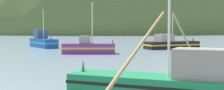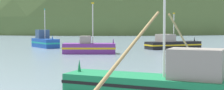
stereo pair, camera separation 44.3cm
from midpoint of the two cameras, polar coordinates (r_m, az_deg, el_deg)
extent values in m
ellipsoid|color=#516B38|center=(190.92, -3.01, 2.32)|extent=(187.61, 150.09, 103.01)
cube|color=#6B2D84|center=(40.35, -4.50, -0.63)|extent=(6.68, 2.37, 1.30)
cube|color=gold|center=(40.35, -4.50, -0.54)|extent=(6.75, 2.40, 0.23)
cone|color=#6B2D84|center=(40.18, -0.17, 0.79)|extent=(0.21, 0.21, 0.70)
cube|color=gray|center=(40.33, -5.22, 0.97)|extent=(1.33, 1.66, 0.95)
cylinder|color=silver|center=(40.22, -3.89, 3.83)|extent=(0.12, 0.12, 4.97)
cube|color=gold|center=(40.33, -3.91, 7.54)|extent=(0.36, 0.04, 0.20)
cube|color=#197A47|center=(16.28, 9.25, -7.28)|extent=(10.55, 5.85, 0.92)
cube|color=black|center=(16.27, 9.26, -7.12)|extent=(10.66, 5.91, 0.17)
cone|color=#197A47|center=(17.89, -5.92, -3.67)|extent=(0.26, 0.26, 0.70)
cube|color=gray|center=(15.82, 14.89, -3.29)|extent=(2.97, 2.53, 1.46)
cylinder|color=silver|center=(16.00, 9.46, 4.60)|extent=(0.12, 0.12, 5.79)
cylinder|color=#997F4C|center=(11.29, 3.46, -0.70)|extent=(2.91, 7.24, 2.99)
cylinder|color=#997F4C|center=(20.86, 12.50, 1.09)|extent=(2.91, 7.24, 2.99)
cube|color=black|center=(49.91, 10.47, -0.01)|extent=(8.98, 6.01, 1.14)
cube|color=gold|center=(49.91, 10.47, 0.06)|extent=(9.07, 6.07, 0.21)
cone|color=black|center=(52.22, 14.14, 1.11)|extent=(0.27, 0.27, 0.70)
cube|color=gray|center=(49.08, 9.12, 1.28)|extent=(3.07, 2.99, 1.13)
cylinder|color=silver|center=(49.87, 10.57, 3.07)|extent=(0.12, 0.12, 4.21)
cube|color=gold|center=(49.91, 10.60, 5.62)|extent=(0.34, 0.18, 0.20)
cube|color=#19479E|center=(53.24, -12.43, 0.34)|extent=(5.78, 6.80, 1.45)
cube|color=teal|center=(53.24, -12.43, 0.42)|extent=(5.84, 6.87, 0.26)
cone|color=#19479E|center=(50.33, -11.14, 1.41)|extent=(0.28, 0.28, 0.70)
cube|color=#334C6B|center=(54.28, -12.91, 1.93)|extent=(2.49, 2.46, 1.46)
cylinder|color=silver|center=(53.20, -12.49, 3.65)|extent=(0.12, 0.12, 4.70)
cube|color=teal|center=(53.27, -12.52, 6.30)|extent=(0.23, 0.31, 0.20)
camera|label=1|loc=(0.22, -90.36, -0.02)|focal=50.83mm
camera|label=2|loc=(0.22, 89.64, 0.02)|focal=50.83mm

